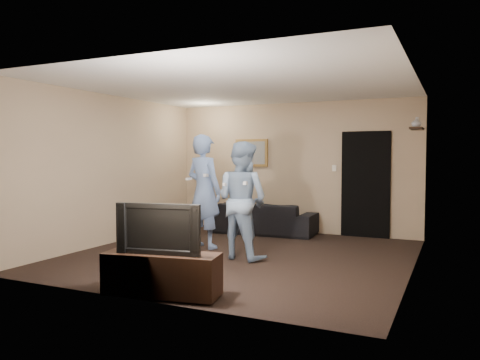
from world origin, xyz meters
The scene contains 19 objects.
ground centered at (0.00, 0.00, 0.00)m, with size 5.00×5.00×0.00m, color black.
ceiling centered at (0.00, 0.00, 2.60)m, with size 5.00×5.00×0.04m, color silver.
wall_back centered at (0.00, 2.50, 1.30)m, with size 5.00×0.04×2.60m, color tan.
wall_front centered at (0.00, -2.50, 1.30)m, with size 5.00×0.04×2.60m, color tan.
wall_left centered at (-2.50, 0.00, 1.30)m, with size 0.04×5.00×2.60m, color tan.
wall_right centered at (2.50, 0.00, 1.30)m, with size 0.04×5.00×2.60m, color tan.
sofa centered at (-0.47, 2.05, 0.30)m, with size 2.09×0.82×0.61m, color black.
throw_pillow centered at (-1.01, 2.05, 0.48)m, with size 0.40×0.13×0.40m, color #184A3D.
painting_frame centered at (-0.90, 2.48, 1.60)m, with size 0.72×0.05×0.57m, color olive.
painting_canvas centered at (-0.90, 2.45, 1.60)m, with size 0.62×0.01×0.47m, color slate.
doorway centered at (1.45, 2.47, 1.00)m, with size 0.90×0.06×2.00m, color black.
light_switch centered at (0.85, 2.48, 1.30)m, with size 0.08×0.02×0.12m, color silver.
wall_shelf centered at (2.39, 1.80, 1.99)m, with size 0.20×0.60×0.03m, color black.
shelf_vase centered at (2.39, 1.70, 2.09)m, with size 0.16×0.16×0.16m, color #B2B3B7.
shelf_figurine centered at (2.39, 1.87, 2.09)m, with size 0.06×0.06×0.18m, color silver.
tv_console centered at (0.10, -2.29, 0.25)m, with size 1.28×0.41×0.46m, color black.
television centered at (0.10, -2.29, 0.76)m, with size 0.96×0.13×0.55m, color black.
wii_player_left centered at (-0.82, 0.30, 0.95)m, with size 0.78×0.60×1.89m.
wii_player_right centered at (0.10, -0.17, 0.88)m, with size 0.98×0.84×1.75m.
Camera 1 is at (3.01, -6.51, 1.54)m, focal length 35.00 mm.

